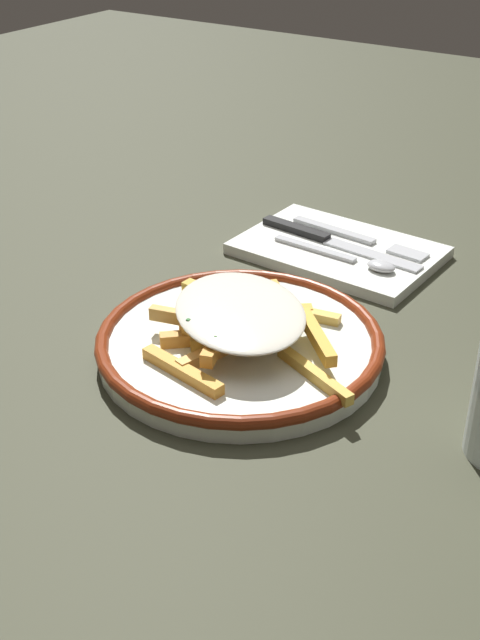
% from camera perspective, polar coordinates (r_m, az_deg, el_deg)
% --- Properties ---
extents(ground_plane, '(2.60, 2.60, 0.00)m').
position_cam_1_polar(ground_plane, '(0.77, 0.00, -2.47)').
color(ground_plane, '#393B2A').
extents(plate, '(0.27, 0.27, 0.03)m').
position_cam_1_polar(plate, '(0.77, 0.00, -1.64)').
color(plate, white).
rests_on(plate, ground_plane).
extents(fries_heap, '(0.19, 0.23, 0.04)m').
position_cam_1_polar(fries_heap, '(0.75, 0.01, 0.16)').
color(fries_heap, orange).
rests_on(fries_heap, plate).
extents(napkin, '(0.16, 0.23, 0.01)m').
position_cam_1_polar(napkin, '(0.96, 6.80, 4.81)').
color(napkin, silver).
rests_on(napkin, ground_plane).
extents(fork, '(0.03, 0.18, 0.01)m').
position_cam_1_polar(fork, '(0.98, 8.20, 5.65)').
color(fork, silver).
rests_on(fork, napkin).
extents(knife, '(0.04, 0.21, 0.01)m').
position_cam_1_polar(knife, '(0.97, 5.90, 5.62)').
color(knife, black).
rests_on(knife, napkin).
extents(spoon, '(0.02, 0.15, 0.01)m').
position_cam_1_polar(spoon, '(0.92, 7.92, 4.20)').
color(spoon, silver).
rests_on(spoon, napkin).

